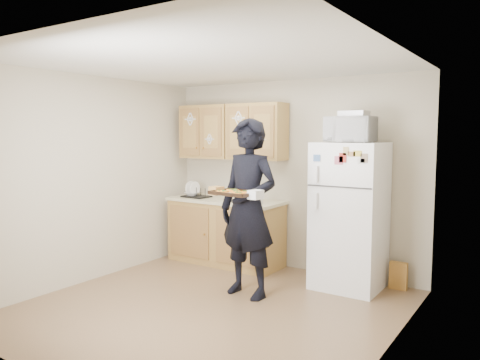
% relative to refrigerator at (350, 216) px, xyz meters
% --- Properties ---
extents(floor, '(3.60, 3.60, 0.00)m').
position_rel_refrigerator_xyz_m(floor, '(-0.95, -1.43, -0.85)').
color(floor, brown).
rests_on(floor, ground).
extents(ceiling, '(3.60, 3.60, 0.00)m').
position_rel_refrigerator_xyz_m(ceiling, '(-0.95, -1.43, 1.65)').
color(ceiling, silver).
rests_on(ceiling, wall_back).
extents(wall_back, '(3.60, 0.04, 2.50)m').
position_rel_refrigerator_xyz_m(wall_back, '(-0.95, 0.37, 0.40)').
color(wall_back, '#BEB29A').
rests_on(wall_back, floor).
extents(wall_front, '(3.60, 0.04, 2.50)m').
position_rel_refrigerator_xyz_m(wall_front, '(-0.95, -3.23, 0.40)').
color(wall_front, '#BEB29A').
rests_on(wall_front, floor).
extents(wall_left, '(0.04, 3.60, 2.50)m').
position_rel_refrigerator_xyz_m(wall_left, '(-2.75, -1.43, 0.40)').
color(wall_left, '#BEB29A').
rests_on(wall_left, floor).
extents(wall_right, '(0.04, 3.60, 2.50)m').
position_rel_refrigerator_xyz_m(wall_right, '(0.85, -1.43, 0.40)').
color(wall_right, '#BEB29A').
rests_on(wall_right, floor).
extents(refrigerator, '(0.75, 0.70, 1.70)m').
position_rel_refrigerator_xyz_m(refrigerator, '(0.00, 0.00, 0.00)').
color(refrigerator, white).
rests_on(refrigerator, floor).
extents(base_cabinet, '(1.60, 0.60, 0.86)m').
position_rel_refrigerator_xyz_m(base_cabinet, '(-1.80, 0.05, -0.42)').
color(base_cabinet, olive).
rests_on(base_cabinet, floor).
extents(countertop, '(1.64, 0.64, 0.04)m').
position_rel_refrigerator_xyz_m(countertop, '(-1.80, 0.05, 0.03)').
color(countertop, beige).
rests_on(countertop, base_cabinet).
extents(upper_cab_left, '(0.80, 0.33, 0.75)m').
position_rel_refrigerator_xyz_m(upper_cab_left, '(-2.20, 0.18, 0.98)').
color(upper_cab_left, olive).
rests_on(upper_cab_left, wall_back).
extents(upper_cab_right, '(0.80, 0.33, 0.75)m').
position_rel_refrigerator_xyz_m(upper_cab_right, '(-1.38, 0.18, 0.98)').
color(upper_cab_right, olive).
rests_on(upper_cab_right, wall_back).
extents(cereal_box, '(0.20, 0.07, 0.32)m').
position_rel_refrigerator_xyz_m(cereal_box, '(0.52, 0.24, -0.69)').
color(cereal_box, gold).
rests_on(cereal_box, floor).
extents(person, '(0.76, 0.54, 1.97)m').
position_rel_refrigerator_xyz_m(person, '(-0.83, -0.89, 0.13)').
color(person, black).
rests_on(person, floor).
extents(baking_tray, '(0.50, 0.39, 0.04)m').
position_rel_refrigerator_xyz_m(baking_tray, '(-0.80, -1.19, 0.33)').
color(baking_tray, black).
rests_on(baking_tray, person).
extents(pizza_front_left, '(0.16, 0.16, 0.02)m').
position_rel_refrigerator_xyz_m(pizza_front_left, '(-0.92, -1.25, 0.35)').
color(pizza_front_left, yellow).
rests_on(pizza_front_left, baking_tray).
extents(pizza_front_right, '(0.16, 0.16, 0.02)m').
position_rel_refrigerator_xyz_m(pizza_front_right, '(-0.70, -1.28, 0.35)').
color(pizza_front_right, yellow).
rests_on(pizza_front_right, baking_tray).
extents(pizza_back_left, '(0.16, 0.16, 0.02)m').
position_rel_refrigerator_xyz_m(pizza_back_left, '(-0.90, -1.10, 0.35)').
color(pizza_back_left, yellow).
rests_on(pizza_back_left, baking_tray).
extents(pizza_back_right, '(0.16, 0.16, 0.02)m').
position_rel_refrigerator_xyz_m(pizza_back_right, '(-0.68, -1.12, 0.35)').
color(pizza_back_right, yellow).
rests_on(pizza_back_right, baking_tray).
extents(pizza_center, '(0.16, 0.16, 0.02)m').
position_rel_refrigerator_xyz_m(pizza_center, '(-0.80, -1.19, 0.35)').
color(pizza_center, yellow).
rests_on(pizza_center, baking_tray).
extents(microwave, '(0.53, 0.36, 0.29)m').
position_rel_refrigerator_xyz_m(microwave, '(0.00, -0.05, 1.00)').
color(microwave, white).
rests_on(microwave, refrigerator).
extents(foil_pan, '(0.32, 0.23, 0.06)m').
position_rel_refrigerator_xyz_m(foil_pan, '(0.03, -0.02, 1.17)').
color(foil_pan, silver).
rests_on(foil_pan, microwave).
extents(dish_rack, '(0.39, 0.30, 0.15)m').
position_rel_refrigerator_xyz_m(dish_rack, '(-2.26, -0.01, 0.12)').
color(dish_rack, black).
rests_on(dish_rack, countertop).
extents(bowl, '(0.24, 0.24, 0.05)m').
position_rel_refrigerator_xyz_m(bowl, '(-2.34, -0.01, 0.09)').
color(bowl, white).
rests_on(bowl, dish_rack).
extents(soap_bottle, '(0.12, 0.12, 0.21)m').
position_rel_refrigerator_xyz_m(soap_bottle, '(-1.20, -0.07, 0.16)').
color(soap_bottle, white).
rests_on(soap_bottle, countertop).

